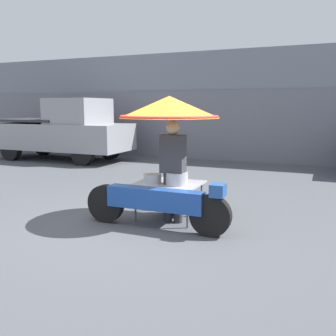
# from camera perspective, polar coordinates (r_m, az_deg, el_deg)

# --- Properties ---
(ground_plane) EXTENTS (36.00, 36.00, 0.00)m
(ground_plane) POSITION_cam_1_polar(r_m,az_deg,el_deg) (5.93, -4.40, -8.85)
(ground_plane) COLOR #4C4F54
(shopfront_building) EXTENTS (28.00, 2.06, 3.72)m
(shopfront_building) POSITION_cam_1_polar(r_m,az_deg,el_deg) (13.79, 12.23, 9.14)
(shopfront_building) COLOR gray
(shopfront_building) RESTS_ON ground
(vendor_motorcycle_cart) EXTENTS (2.36, 1.61, 2.01)m
(vendor_motorcycle_cart) POSITION_cam_1_polar(r_m,az_deg,el_deg) (5.95, -0.09, 5.82)
(vendor_motorcycle_cart) COLOR black
(vendor_motorcycle_cart) RESTS_ON ground
(vendor_person) EXTENTS (0.38, 0.22, 1.63)m
(vendor_person) POSITION_cam_1_polar(r_m,az_deg,el_deg) (5.93, 0.76, 0.29)
(vendor_person) COLOR #2D2D33
(vendor_person) RESTS_ON ground
(pickup_truck) EXTENTS (4.99, 1.89, 2.12)m
(pickup_truck) POSITION_cam_1_polar(r_m,az_deg,el_deg) (13.54, -15.66, 5.44)
(pickup_truck) COLOR black
(pickup_truck) RESTS_ON ground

